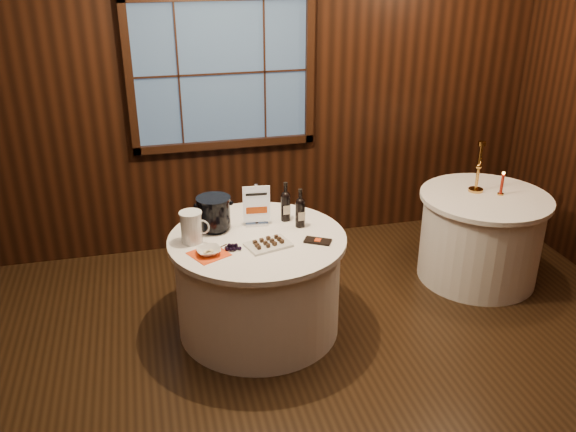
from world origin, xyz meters
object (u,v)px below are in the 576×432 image
object	(u,v)px
glass_pitcher	(192,227)
red_candle	(502,186)
ice_bucket	(214,213)
cracker_bowl	(209,251)
sign_stand	(257,211)
grape_bunch	(233,246)
chocolate_box	(318,241)
main_table	(258,283)
brass_candlestick	(478,174)
port_bottle_right	(300,210)
side_table	(480,237)
chocolate_plate	(268,244)
port_bottle_left	(286,204)

from	to	relation	value
glass_pitcher	red_candle	bearing A→B (deg)	24.66
ice_bucket	cracker_bowl	bearing A→B (deg)	-103.84
sign_stand	ice_bucket	world-z (taller)	sign_stand
ice_bucket	grape_bunch	distance (m)	0.36
ice_bucket	chocolate_box	xyz separation A→B (m)	(0.68, -0.37, -0.13)
main_table	glass_pitcher	bearing A→B (deg)	175.99
main_table	brass_candlestick	xyz separation A→B (m)	(1.96, 0.41, 0.54)
chocolate_box	port_bottle_right	bearing A→B (deg)	130.97
ice_bucket	side_table	bearing A→B (deg)	2.80
main_table	chocolate_box	size ratio (longest dim) A/B	6.84
main_table	ice_bucket	xyz separation A→B (m)	(-0.28, 0.19, 0.52)
chocolate_plate	red_candle	bearing A→B (deg)	12.11
grape_bunch	red_candle	world-z (taller)	red_candle
grape_bunch	glass_pitcher	bearing A→B (deg)	145.16
chocolate_plate	chocolate_box	xyz separation A→B (m)	(0.35, -0.02, -0.01)
cracker_bowl	brass_candlestick	world-z (taller)	brass_candlestick
chocolate_plate	chocolate_box	bearing A→B (deg)	-4.08
port_bottle_right	ice_bucket	size ratio (longest dim) A/B	1.16
main_table	port_bottle_left	xyz separation A→B (m)	(0.27, 0.23, 0.51)
port_bottle_right	grape_bunch	xyz separation A→B (m)	(-0.54, -0.24, -0.11)
main_table	chocolate_plate	xyz separation A→B (m)	(0.05, -0.16, 0.40)
glass_pitcher	red_candle	world-z (taller)	glass_pitcher
grape_bunch	main_table	bearing A→B (deg)	35.90
port_bottle_right	port_bottle_left	bearing A→B (deg)	115.79
main_table	port_bottle_left	bearing A→B (deg)	40.83
chocolate_plate	glass_pitcher	world-z (taller)	glass_pitcher
port_bottle_left	side_table	bearing A→B (deg)	0.81
port_bottle_left	glass_pitcher	size ratio (longest dim) A/B	1.33
main_table	port_bottle_left	size ratio (longest dim) A/B	4.20
port_bottle_left	ice_bucket	size ratio (longest dim) A/B	1.19
brass_candlestick	main_table	bearing A→B (deg)	-168.23
cracker_bowl	brass_candlestick	xyz separation A→B (m)	(2.33, 0.59, 0.13)
port_bottle_right	side_table	bearing A→B (deg)	2.97
cracker_bowl	brass_candlestick	distance (m)	2.41
side_table	chocolate_box	distance (m)	1.72
red_candle	chocolate_plate	bearing A→B (deg)	-167.89
port_bottle_right	cracker_bowl	world-z (taller)	port_bottle_right
ice_bucket	cracker_bowl	size ratio (longest dim) A/B	1.58
main_table	red_candle	bearing A→B (deg)	7.73
main_table	brass_candlestick	world-z (taller)	brass_candlestick
brass_candlestick	cracker_bowl	bearing A→B (deg)	-165.78
brass_candlestick	ice_bucket	bearing A→B (deg)	-174.38
side_table	port_bottle_left	world-z (taller)	port_bottle_left
main_table	chocolate_box	xyz separation A→B (m)	(0.40, -0.18, 0.39)
sign_stand	chocolate_box	size ratio (longest dim) A/B	1.72
chocolate_box	brass_candlestick	xyz separation A→B (m)	(1.57, 0.59, 0.15)
red_candle	sign_stand	bearing A→B (deg)	-177.62
red_candle	port_bottle_right	bearing A→B (deg)	-173.79
port_bottle_right	chocolate_plate	xyz separation A→B (m)	(-0.30, -0.25, -0.11)
brass_candlestick	port_bottle_left	bearing A→B (deg)	-173.95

